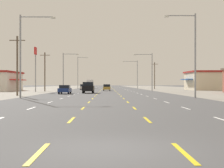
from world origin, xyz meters
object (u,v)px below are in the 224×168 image
(hatchback_center_turn_mid, at_px, (107,87))
(streetlight_right_row_2, at_px, (136,72))
(streetlight_left_row_0, at_px, (24,50))
(streetlight_right_row_1, at_px, (150,69))
(hatchback_far_left_midfar, at_px, (83,87))
(suv_inner_left_near, at_px, (88,87))
(streetlight_left_row_1, at_px, (65,69))
(box_truck_far_left_far, at_px, (90,83))
(pole_sign_left_row_2, at_px, (36,59))
(streetlight_right_row_0, at_px, (192,50))
(sedan_far_left_nearest, at_px, (65,89))
(streetlight_left_row_2, at_px, (79,71))

(hatchback_center_turn_mid, height_order, streetlight_right_row_2, streetlight_right_row_2)
(hatchback_center_turn_mid, relative_size, streetlight_left_row_0, 0.40)
(streetlight_right_row_1, bearing_deg, hatchback_far_left_midfar, 133.35)
(suv_inner_left_near, bearing_deg, streetlight_left_row_1, 110.44)
(box_truck_far_left_far, bearing_deg, streetlight_right_row_2, -48.12)
(suv_inner_left_near, bearing_deg, streetlight_right_row_2, 76.69)
(pole_sign_left_row_2, relative_size, streetlight_right_row_1, 1.08)
(suv_inner_left_near, distance_m, streetlight_left_row_0, 22.77)
(streetlight_right_row_0, bearing_deg, streetlight_left_row_1, 117.08)
(suv_inner_left_near, bearing_deg, box_truck_far_left_far, 92.67)
(sedan_far_left_nearest, relative_size, streetlight_right_row_1, 0.52)
(hatchback_far_left_midfar, bearing_deg, streetlight_left_row_1, -99.71)
(hatchback_center_turn_mid, height_order, pole_sign_left_row_2, pole_sign_left_row_2)
(sedan_far_left_nearest, xyz_separation_m, streetlight_left_row_2, (-2.72, 59.61, 5.40))
(sedan_far_left_nearest, relative_size, streetlight_left_row_0, 0.47)
(pole_sign_left_row_2, bearing_deg, streetlight_left_row_2, 83.36)
(streetlight_left_row_0, height_order, streetlight_left_row_2, streetlight_left_row_2)
(pole_sign_left_row_2, relative_size, streetlight_right_row_2, 0.97)
(suv_inner_left_near, height_order, pole_sign_left_row_2, pole_sign_left_row_2)
(suv_inner_left_near, relative_size, box_truck_far_left_far, 0.68)
(suv_inner_left_near, xyz_separation_m, pole_sign_left_row_2, (-11.58, 10.28, 5.76))
(streetlight_left_row_1, bearing_deg, streetlight_left_row_2, 90.11)
(sedan_far_left_nearest, bearing_deg, pole_sign_left_row_2, 118.30)
(hatchback_center_turn_mid, height_order, streetlight_left_row_2, streetlight_left_row_2)
(hatchback_far_left_midfar, bearing_deg, streetlight_right_row_2, 51.90)
(suv_inner_left_near, xyz_separation_m, streetlight_right_row_0, (13.29, -21.42, 4.63))
(box_truck_far_left_far, height_order, streetlight_right_row_0, streetlight_right_row_0)
(sedan_far_left_nearest, height_order, box_truck_far_left_far, box_truck_far_left_far)
(streetlight_left_row_2, bearing_deg, box_truck_far_left_far, 80.93)
(sedan_far_left_nearest, distance_m, streetlight_right_row_1, 27.49)
(streetlight_left_row_2, bearing_deg, streetlight_right_row_1, -63.00)
(suv_inner_left_near, distance_m, streetlight_right_row_1, 21.77)
(sedan_far_left_nearest, distance_m, streetlight_right_row_2, 62.10)
(streetlight_right_row_0, bearing_deg, hatchback_center_turn_mid, 103.53)
(streetlight_left_row_1, bearing_deg, streetlight_left_row_0, -89.93)
(streetlight_right_row_1, bearing_deg, streetlight_left_row_0, -116.86)
(hatchback_center_turn_mid, distance_m, streetlight_right_row_1, 11.29)
(hatchback_center_turn_mid, relative_size, streetlight_left_row_1, 0.45)
(streetlight_right_row_0, bearing_deg, suv_inner_left_near, 121.82)
(streetlight_left_row_0, xyz_separation_m, streetlight_right_row_0, (19.53, -0.00, 0.05))
(hatchback_center_turn_mid, xyz_separation_m, streetlight_left_row_2, (-9.62, 34.94, 5.37))
(hatchback_far_left_midfar, relative_size, streetlight_left_row_2, 0.36)
(streetlight_left_row_2, bearing_deg, hatchback_center_turn_mid, -74.60)
(sedan_far_left_nearest, height_order, pole_sign_left_row_2, pole_sign_left_row_2)
(sedan_far_left_nearest, xyz_separation_m, streetlight_right_row_0, (16.93, -16.96, 4.90))
(hatchback_far_left_midfar, distance_m, pole_sign_left_row_2, 26.10)
(suv_inner_left_near, distance_m, streetlight_right_row_2, 56.87)
(hatchback_far_left_midfar, xyz_separation_m, streetlight_right_row_0, (16.59, -55.71, 4.87))
(streetlight_right_row_0, bearing_deg, streetlight_left_row_2, 104.39)
(hatchback_center_turn_mid, relative_size, streetlight_right_row_1, 0.45)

